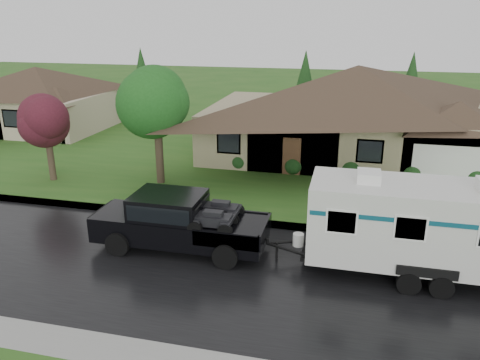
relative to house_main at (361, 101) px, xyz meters
name	(u,v)px	position (x,y,z in m)	size (l,w,h in m)	color
ground	(292,253)	(-2.29, -13.84, -3.59)	(140.00, 140.00, 0.00)	#29591B
road	(284,280)	(-2.29, -15.84, -3.59)	(140.00, 8.00, 0.01)	black
curb	(299,227)	(-2.29, -11.59, -3.52)	(140.00, 0.50, 0.15)	gray
lawn	(321,150)	(-2.29, 1.16, -3.52)	(140.00, 26.00, 0.15)	#29591B
house_main	(361,101)	(0.00, 0.00, 0.00)	(19.44, 10.80, 6.90)	#998D68
house_far	(40,93)	(-24.07, 2.02, -0.62)	(10.80, 8.64, 5.80)	tan
tree_left_green	(156,104)	(-10.11, -7.77, 0.75)	(3.65, 3.65, 6.05)	#382B1E
tree_red	(46,122)	(-15.94, -8.73, -0.26)	(2.77, 2.77, 4.59)	#382B1E
shrub_row	(351,168)	(-0.29, -4.54, -2.94)	(13.60, 1.00, 1.00)	#143814
pickup_truck	(177,220)	(-6.63, -14.42, -2.42)	(6.55, 2.49, 2.18)	black
travel_trailer	(426,224)	(2.19, -14.42, -1.67)	(8.08, 2.84, 3.62)	silver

